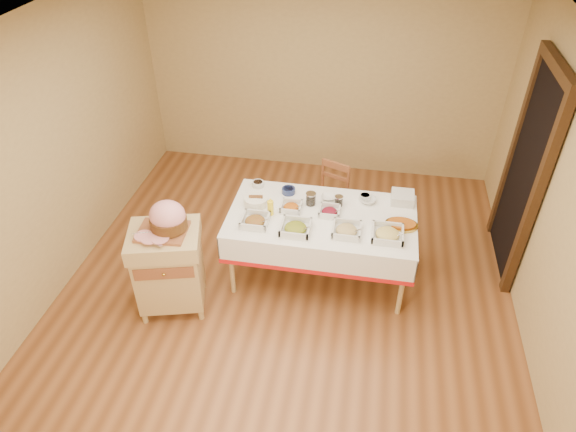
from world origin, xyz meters
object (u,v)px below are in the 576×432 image
object	(u,v)px
mustard_bottle	(270,207)
plate_stack	(402,198)
dining_table	(321,229)
preserve_jar_left	(311,199)
preserve_jar_right	(339,201)
butcher_cart	(169,265)
dining_chair	(329,198)
ham_on_board	(167,219)
brass_platter	(401,224)
bread_basket	(256,201)

from	to	relation	value
mustard_bottle	plate_stack	distance (m)	1.34
dining_table	plate_stack	xyz separation A→B (m)	(0.76, 0.38, 0.21)
preserve_jar_left	plate_stack	world-z (taller)	preserve_jar_left
dining_table	preserve_jar_right	world-z (taller)	preserve_jar_right
butcher_cart	plate_stack	bearing A→B (deg)	26.95
preserve_jar_right	plate_stack	size ratio (longest dim) A/B	0.48
dining_chair	ham_on_board	size ratio (longest dim) A/B	1.82
plate_stack	ham_on_board	bearing A→B (deg)	-153.34
ham_on_board	plate_stack	size ratio (longest dim) A/B	2.03
dining_chair	brass_platter	bearing A→B (deg)	-47.01
dining_chair	plate_stack	distance (m)	0.95
preserve_jar_left	mustard_bottle	world-z (taller)	mustard_bottle
dining_table	preserve_jar_right	xyz separation A→B (m)	(0.14, 0.20, 0.21)
preserve_jar_left	brass_platter	world-z (taller)	preserve_jar_left
plate_stack	brass_platter	bearing A→B (deg)	-90.76
preserve_jar_left	mustard_bottle	xyz separation A→B (m)	(-0.36, -0.23, 0.03)
preserve_jar_left	mustard_bottle	distance (m)	0.43
preserve_jar_right	brass_platter	xyz separation A→B (m)	(0.62, -0.23, -0.03)
ham_on_board	preserve_jar_right	bearing A→B (deg)	30.73
ham_on_board	preserve_jar_right	size ratio (longest dim) A/B	4.24
bread_basket	butcher_cart	bearing A→B (deg)	-131.54
butcher_cart	preserve_jar_right	distance (m)	1.75
dining_chair	plate_stack	xyz separation A→B (m)	(0.77, -0.41, 0.38)
dining_table	preserve_jar_left	world-z (taller)	preserve_jar_left
dining_table	ham_on_board	bearing A→B (deg)	-153.14
ham_on_board	plate_stack	bearing A→B (deg)	26.66
dining_table	mustard_bottle	distance (m)	0.56
butcher_cart	bread_basket	distance (m)	1.05
bread_basket	dining_chair	bearing A→B (deg)	47.33
mustard_bottle	bread_basket	world-z (taller)	mustard_bottle
dining_table	butcher_cart	bearing A→B (deg)	-152.70
mustard_bottle	brass_platter	size ratio (longest dim) A/B	0.61
preserve_jar_right	brass_platter	size ratio (longest dim) A/B	0.35
dining_chair	preserve_jar_right	size ratio (longest dim) A/B	7.72
dining_table	ham_on_board	distance (m)	1.51
butcher_cart	brass_platter	world-z (taller)	butcher_cart
mustard_bottle	dining_chair	bearing A→B (deg)	60.15
dining_chair	ham_on_board	world-z (taller)	ham_on_board
ham_on_board	brass_platter	bearing A→B (deg)	16.87
dining_table	brass_platter	size ratio (longest dim) A/B	5.86
dining_table	brass_platter	distance (m)	0.78
plate_stack	brass_platter	size ratio (longest dim) A/B	0.73
bread_basket	brass_platter	size ratio (longest dim) A/B	0.75
plate_stack	dining_chair	bearing A→B (deg)	152.03
preserve_jar_right	brass_platter	world-z (taller)	preserve_jar_right
dining_table	ham_on_board	size ratio (longest dim) A/B	3.98
preserve_jar_right	brass_platter	distance (m)	0.66
preserve_jar_right	mustard_bottle	size ratio (longest dim) A/B	0.57
ham_on_board	dining_table	bearing A→B (deg)	26.86
dining_chair	brass_platter	size ratio (longest dim) A/B	2.68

